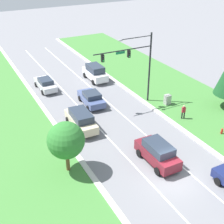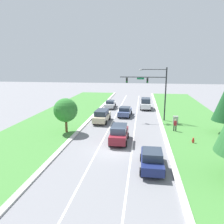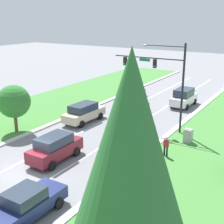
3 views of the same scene
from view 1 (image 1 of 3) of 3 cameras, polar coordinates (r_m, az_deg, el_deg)
ground_plane at (r=26.47m, az=10.95°, el=-12.04°), size 160.00×160.00×0.00m
curb_strip_right at (r=29.72m, az=19.69°, el=-8.12°), size 0.50×90.00×0.15m
curb_strip_left at (r=24.02m, az=-0.19°, el=-16.22°), size 0.50×90.00×0.15m
lane_stripe_inner_left at (r=25.60m, az=7.68°, el=-13.37°), size 0.14×81.00×0.01m
lane_stripe_inner_right at (r=27.44m, az=13.98°, el=-10.75°), size 0.14×81.00×0.01m
traffic_signal_mast at (r=35.32m, az=4.31°, el=9.47°), size 7.21×0.41×8.38m
champagne_suv at (r=32.21m, az=-5.69°, el=-1.40°), size 2.24×5.13×1.95m
burgundy_suv at (r=27.44m, az=8.32°, el=-7.37°), size 2.06×4.62×2.02m
white_suv at (r=43.92m, az=-3.12°, el=7.23°), size 2.15×4.82×2.18m
silver_sedan at (r=41.87m, az=-12.09°, el=5.05°), size 2.01×4.73×1.56m
slate_blue_sedan at (r=37.09m, az=-3.80°, el=2.56°), size 2.32×4.70×1.61m
utility_cabinet at (r=37.55m, az=10.10°, el=2.20°), size 0.70×0.60×1.28m
pedestrian at (r=34.64m, az=12.95°, el=0.10°), size 0.43×0.33×1.69m
fire_hydrant at (r=33.24m, az=19.45°, el=-3.37°), size 0.34×0.20×0.70m
oak_near_left_tree at (r=25.41m, az=-8.42°, el=-5.17°), size 3.09×3.09×4.59m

